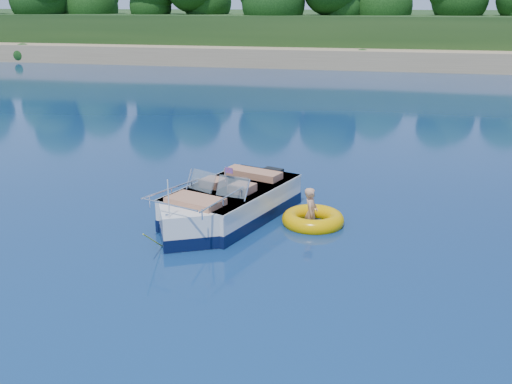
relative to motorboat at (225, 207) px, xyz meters
The scene contains 5 objects.
ground 0.82m from the motorboat, 72.80° to the right, with size 160.00×160.00×0.00m, color #091842.
shoreline 63.07m from the motorboat, 89.80° to the left, with size 170.00×59.00×6.00m.
motorboat is the anchor object (origin of this frame).
tow_tube 2.12m from the motorboat, ahead, with size 1.55×1.55×0.39m.
boy 2.09m from the motorboat, ahead, with size 0.49×0.32×1.33m, color tan.
Camera 1 is at (3.44, -11.63, 4.99)m, focal length 40.00 mm.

